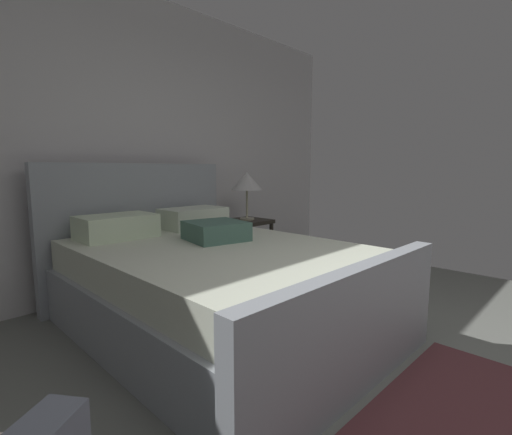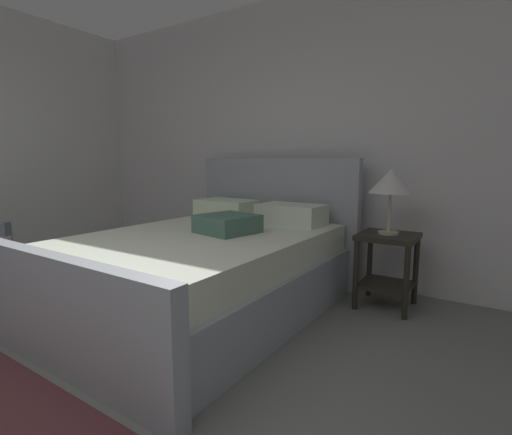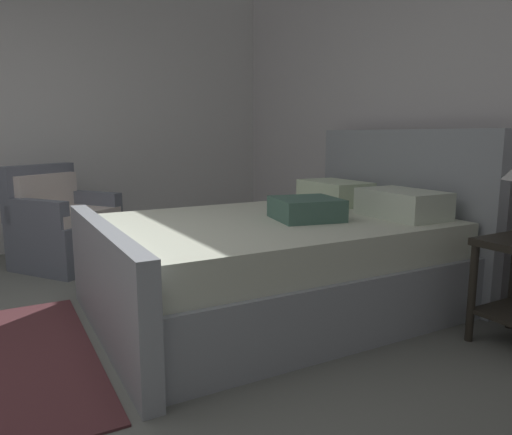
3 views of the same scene
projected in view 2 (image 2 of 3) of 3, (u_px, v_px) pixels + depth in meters
wall_back at (299, 140)px, 3.84m from camera, size 5.60×0.12×2.77m
bed at (208, 267)px, 2.99m from camera, size 1.76×2.33×1.20m
nightstand_right at (387, 258)px, 3.03m from camera, size 0.44×0.44×0.60m
table_lamp_right at (391, 182)px, 2.94m from camera, size 0.34×0.34×0.52m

